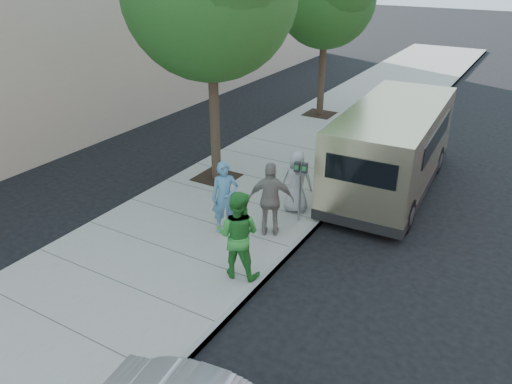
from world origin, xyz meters
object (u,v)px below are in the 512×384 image
parking_meter (300,179)px  person_striped_polo (271,200)px  van (393,146)px  person_officer (225,198)px  person_gray_shirt (296,181)px  person_green_shirt (238,235)px

parking_meter → person_striped_polo: (-0.29, -0.94, -0.23)m
van → person_officer: van is taller
person_officer → person_gray_shirt: 2.06m
van → person_gray_shirt: size_ratio=4.11×
person_gray_shirt → person_striped_polo: (0.03, -1.41, 0.09)m
person_green_shirt → person_gray_shirt: bearing=-97.9°
person_striped_polo → parking_meter: bearing=-132.3°
van → parking_meter: bearing=-113.6°
parking_meter → person_officer: 1.90m
van → person_officer: 5.36m
person_green_shirt → person_gray_shirt: person_green_shirt is taller
parking_meter → person_officer: (-1.32, -1.34, -0.26)m
person_green_shirt → van: bearing=-115.0°
person_officer → person_striped_polo: 1.10m
person_green_shirt → person_gray_shirt: size_ratio=1.16×
parking_meter → person_gray_shirt: person_gray_shirt is taller
person_officer → person_striped_polo: person_striped_polo is taller
van → person_green_shirt: bearing=-105.1°
person_officer → person_striped_polo: size_ratio=0.97×
person_gray_shirt → parking_meter: bearing=105.9°
parking_meter → person_striped_polo: bearing=-115.5°
parking_meter → person_green_shirt: size_ratio=0.83×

